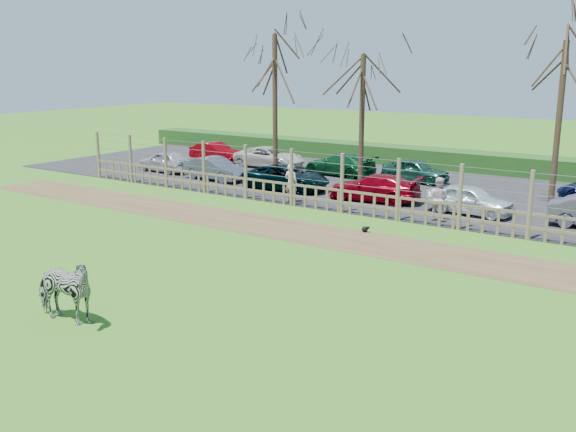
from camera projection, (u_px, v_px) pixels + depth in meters
The scene contains 21 objects.
ground at pixel (218, 261), 20.25m from camera, with size 120.00×120.00×0.00m, color #549530.
dirt_strip at pixel (296, 231), 23.89m from camera, with size 34.00×2.80×0.01m, color brown.
asphalt at pixel (405, 188), 31.97m from camera, with size 44.00×13.00×0.04m, color #232326.
hedge at pixel (454, 160), 37.50m from camera, with size 46.00×2.00×1.10m, color #1E4716.
fence at pixel (342, 194), 26.53m from camera, with size 30.16×0.16×2.50m.
tree_left at pixel (275, 72), 32.56m from camera, with size 4.80×4.80×7.88m.
tree_mid at pixel (363, 89), 31.11m from camera, with size 4.80×4.80×6.83m.
tree_right at pixel (562, 84), 26.55m from camera, with size 4.80×4.80×7.35m.
zebra at pixel (63, 290), 15.31m from camera, with size 0.88×1.94×1.64m, color gray.
visitor_a at pixel (291, 183), 28.42m from camera, with size 0.63×0.41×1.72m, color beige.
visitor_b at pixel (438, 199), 25.15m from camera, with size 0.84×0.65×1.72m, color beige.
crow at pixel (365, 229), 23.65m from camera, with size 0.31×0.23×0.25m.
car_0 at pixel (165, 161), 36.40m from camera, with size 1.42×3.52×1.20m, color #BBB6BE.
car_1 at pixel (215, 169), 33.88m from camera, with size 1.27×3.64×1.20m, color #4F5469.
car_2 at pixel (286, 178), 31.23m from camera, with size 1.99×4.32×1.20m, color black.
car_3 at pixel (374, 188), 28.76m from camera, with size 1.68×4.13×1.20m, color maroon.
car_4 at pixel (470, 200), 26.25m from camera, with size 1.42×3.52×1.20m, color silver.
car_7 at pixel (216, 152), 40.09m from camera, with size 1.27×3.64×1.20m, color #87020B.
car_8 at pixel (270, 157), 37.95m from camera, with size 1.99×4.32×1.20m, color silver.
car_9 at pixel (340, 164), 35.29m from camera, with size 1.68×4.13×1.20m, color #0F4F25.
car_10 at pixel (415, 170), 33.30m from camera, with size 1.42×3.52×1.20m, color #194937.
Camera 1 is at (12.62, -14.85, 6.12)m, focal length 40.00 mm.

